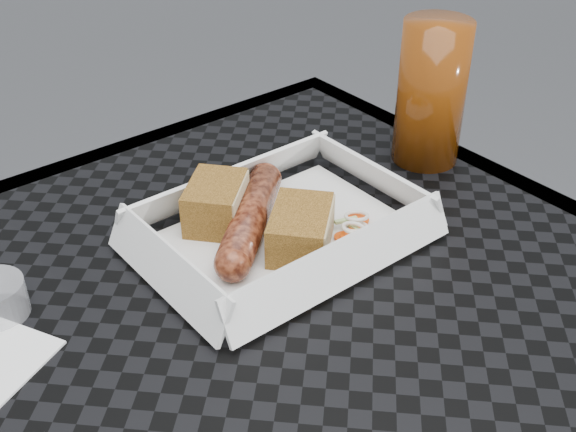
% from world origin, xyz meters
% --- Properties ---
extents(food_tray, '(0.22, 0.15, 0.00)m').
position_xyz_m(food_tray, '(0.13, 0.14, 0.75)').
color(food_tray, white).
rests_on(food_tray, patio_table).
extents(bratwurst, '(0.14, 0.12, 0.03)m').
position_xyz_m(bratwurst, '(0.12, 0.16, 0.76)').
color(bratwurst, brown).
rests_on(bratwurst, food_tray).
extents(bread_near, '(0.08, 0.08, 0.04)m').
position_xyz_m(bread_near, '(0.10, 0.19, 0.77)').
color(bread_near, '#8D5E23').
rests_on(bread_near, food_tray).
extents(bread_far, '(0.09, 0.09, 0.04)m').
position_xyz_m(bread_far, '(0.14, 0.11, 0.77)').
color(bread_far, '#8D5E23').
rests_on(bread_far, food_tray).
extents(veg_garnish, '(0.03, 0.03, 0.00)m').
position_xyz_m(veg_garnish, '(0.19, 0.10, 0.75)').
color(veg_garnish, '#FF510B').
rests_on(veg_garnish, food_tray).
extents(drink_glass, '(0.07, 0.07, 0.15)m').
position_xyz_m(drink_glass, '(0.35, 0.16, 0.82)').
color(drink_glass, '#632B08').
rests_on(drink_glass, patio_table).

